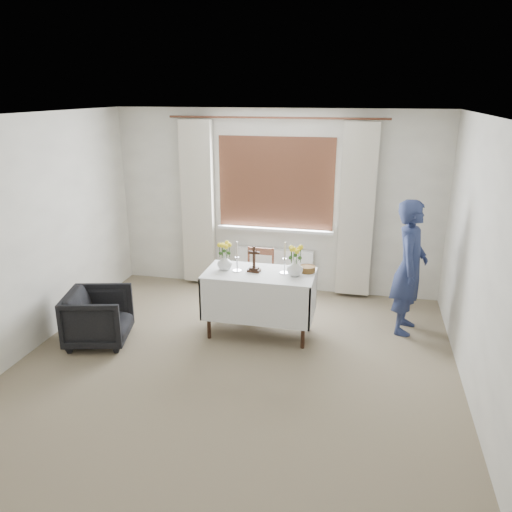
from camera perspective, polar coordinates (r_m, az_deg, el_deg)
The scene contains 12 objects.
ground at distance 5.09m, azimuth -3.22°, elevation -13.83°, with size 5.00×5.00×0.00m, color gray.
altar_table at distance 5.77m, azimuth 0.41°, elevation -5.45°, with size 1.24×0.64×0.76m, color white.
wooden_chair at distance 6.36m, azimuth 0.22°, elevation -2.88°, with size 0.37×0.37×0.81m, color brown, non-canonical shape.
armchair at distance 5.88m, azimuth -17.56°, elevation -6.67°, with size 0.65×0.67×0.61m, color black.
person at distance 5.97m, azimuth 17.16°, elevation -1.25°, with size 0.58×0.38×1.58m, color navy.
radiator at distance 7.09m, azimuth 2.08°, elevation -1.52°, with size 1.10×0.10×0.60m, color white.
wooden_cross at distance 5.60m, azimuth -0.22°, elevation -0.34°, with size 0.14×0.10×0.30m, color black, non-canonical shape.
candlestick_left at distance 5.61m, azimuth -2.19°, elevation -0.07°, with size 0.10×0.10×0.35m, color silver, non-canonical shape.
candlestick_right at distance 5.54m, azimuth 3.29°, elevation -0.23°, with size 0.10×0.10×0.37m, color silver, non-canonical shape.
flower_vase_left at distance 5.70m, azimuth -3.60°, elevation -0.70°, with size 0.17×0.17×0.18m, color silver.
flower_vase_right at distance 5.52m, azimuth 4.46°, elevation -1.31°, with size 0.18×0.18×0.19m, color silver.
wicker_basket at distance 5.66m, azimuth 5.88°, elevation -1.48°, with size 0.18×0.18×0.07m, color brown.
Camera 1 is at (1.22, -4.13, 2.71)m, focal length 35.00 mm.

